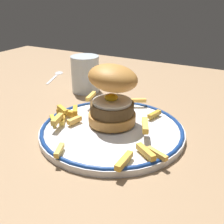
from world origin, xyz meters
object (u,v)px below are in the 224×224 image
Objects in this scene: water_glass at (85,76)px; spoon at (57,73)px; burger at (113,93)px; dinner_plate at (112,130)px.

water_glass reaches higher than spoon.
water_glass is (-16.73, 15.60, -3.36)cm from burger.
water_glass is 18.98cm from spoon.
dinner_plate is 25.41cm from water_glass.
burger is at bearing 115.95° from dinner_plate.
spoon is at bearing 152.86° from water_glass.
burger is at bearing -35.89° from spoon.
dinner_plate is 7.04cm from burger.
burger is 23.12cm from water_glass.
burger is at bearing -43.01° from water_glass.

